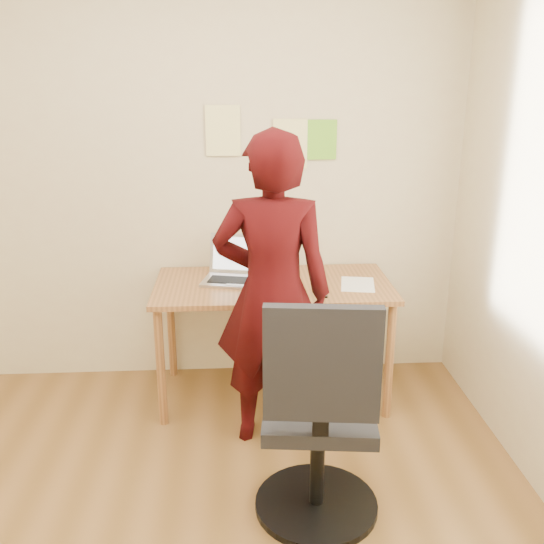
{
  "coord_description": "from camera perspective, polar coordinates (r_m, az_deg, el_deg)",
  "views": [
    {
      "loc": [
        0.33,
        -2.01,
        1.92
      ],
      "look_at": [
        0.51,
        0.95,
        0.95
      ],
      "focal_mm": 40.0,
      "sensor_mm": 36.0,
      "label": 1
    }
  ],
  "objects": [
    {
      "name": "room",
      "position": [
        2.12,
        -12.26,
        2.09
      ],
      "size": [
        3.58,
        3.58,
        2.78
      ],
      "color": "brown",
      "rests_on": "ground"
    },
    {
      "name": "desk",
      "position": [
        3.63,
        0.1,
        -2.35
      ],
      "size": [
        1.4,
        0.7,
        0.74
      ],
      "color": "#986334",
      "rests_on": "ground"
    },
    {
      "name": "laptop",
      "position": [
        3.65,
        -3.54,
        0.09
      ],
      "size": [
        0.41,
        0.38,
        0.25
      ],
      "rotation": [
        0.0,
        0.0,
        -0.22
      ],
      "color": "#ABAAB2",
      "rests_on": "desk"
    },
    {
      "name": "paper_sheet",
      "position": [
        3.61,
        8.07,
        -1.15
      ],
      "size": [
        0.24,
        0.3,
        0.0
      ],
      "primitive_type": "cube",
      "rotation": [
        0.0,
        0.0,
        -0.18
      ],
      "color": "white",
      "rests_on": "desk"
    },
    {
      "name": "phone",
      "position": [
        3.42,
        4.67,
        -2.03
      ],
      "size": [
        0.07,
        0.13,
        0.01
      ],
      "rotation": [
        0.0,
        0.0,
        -0.08
      ],
      "color": "black",
      "rests_on": "desk"
    },
    {
      "name": "wall_note_left",
      "position": [
        3.76,
        -4.64,
        13.11
      ],
      "size": [
        0.21,
        0.0,
        0.3
      ],
      "primitive_type": "cube",
      "color": "#FFF398",
      "rests_on": "room"
    },
    {
      "name": "wall_note_mid",
      "position": [
        3.79,
        1.73,
        11.96
      ],
      "size": [
        0.21,
        0.0,
        0.3
      ],
      "primitive_type": "cube",
      "color": "#FFF398",
      "rests_on": "room"
    },
    {
      "name": "wall_note_right",
      "position": [
        3.81,
        4.73,
        12.3
      ],
      "size": [
        0.18,
        0.0,
        0.24
      ],
      "primitive_type": "cube",
      "color": "#72C52C",
      "rests_on": "room"
    },
    {
      "name": "office_chair",
      "position": [
        2.7,
        4.43,
        -14.45
      ],
      "size": [
        0.57,
        0.57,
        1.09
      ],
      "rotation": [
        0.0,
        0.0,
        -0.11
      ],
      "color": "black",
      "rests_on": "ground"
    },
    {
      "name": "person",
      "position": [
        3.13,
        0.03,
        -2.03
      ],
      "size": [
        0.66,
        0.48,
        1.69
      ],
      "primitive_type": "imported",
      "rotation": [
        0.0,
        0.0,
        3.02
      ],
      "color": "#320608",
      "rests_on": "ground"
    }
  ]
}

